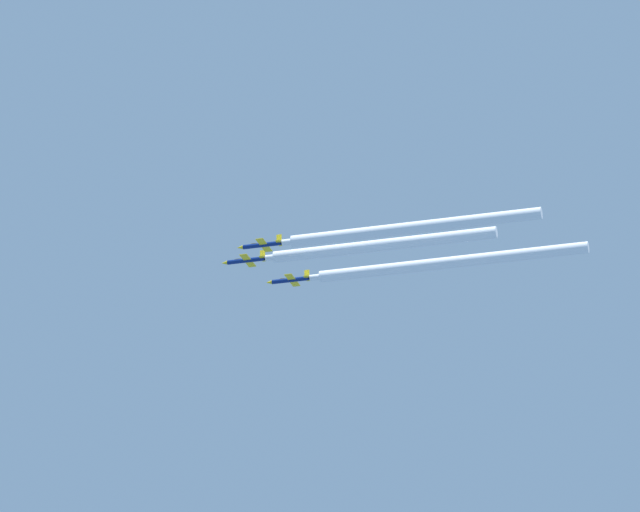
% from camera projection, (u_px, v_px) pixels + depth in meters
% --- Properties ---
extents(jet_lead, '(7.70, 11.21, 2.69)m').
position_uv_depth(jet_lead, '(245.00, 261.00, 515.37)').
color(jet_lead, navy).
extents(jet_left_wingman, '(7.70, 11.21, 2.69)m').
position_uv_depth(jet_left_wingman, '(261.00, 245.00, 504.11)').
color(jet_left_wingman, navy).
extents(jet_right_wingman, '(7.70, 11.21, 2.69)m').
position_uv_depth(jet_right_wingman, '(289.00, 280.00, 521.87)').
color(jet_right_wingman, navy).
extents(smoke_trail_lead, '(2.74, 55.38, 2.74)m').
position_uv_depth(smoke_trail_lead, '(379.00, 245.00, 507.20)').
color(smoke_trail_lead, white).
extents(smoke_trail_left_wingman, '(2.74, 60.52, 2.74)m').
position_uv_depth(smoke_trail_left_wingman, '(410.00, 228.00, 495.31)').
color(smoke_trail_left_wingman, white).
extents(smoke_trail_right_wingman, '(2.74, 66.91, 2.74)m').
position_uv_depth(smoke_trail_right_wingman, '(447.00, 263.00, 512.27)').
color(smoke_trail_right_wingman, white).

